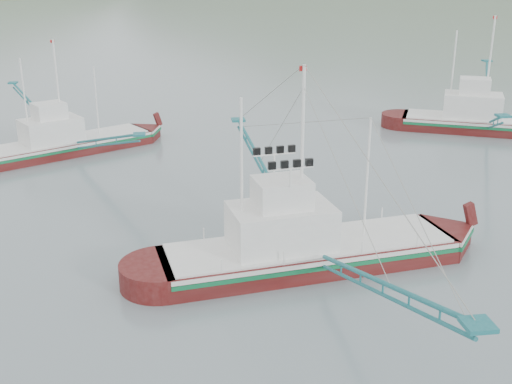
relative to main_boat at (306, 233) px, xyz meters
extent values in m
plane|color=slate|center=(-2.20, -2.82, -1.92)|extent=(1200.00, 1200.00, 0.00)
cube|color=#480D0C|center=(0.22, 0.03, -1.71)|extent=(16.26, 6.54, 2.11)
cube|color=silver|center=(0.22, 0.03, -0.81)|extent=(15.96, 6.58, 0.23)
cube|color=#0E6638|center=(0.22, 0.03, -1.08)|extent=(15.96, 6.60, 0.23)
cube|color=silver|center=(0.22, 0.03, -0.60)|extent=(15.45, 6.22, 0.13)
cube|color=silver|center=(-1.35, -0.20, 0.51)|extent=(5.72, 4.13, 2.32)
cube|color=silver|center=(-1.35, -0.20, 2.40)|extent=(3.06, 2.70, 1.48)
cylinder|color=white|center=(-0.31, -0.05, 4.09)|extent=(0.17, 0.17, 9.48)
cylinder|color=white|center=(-3.43, -0.52, 3.38)|extent=(0.15, 0.15, 8.06)
cylinder|color=white|center=(3.34, 0.51, 2.67)|extent=(0.13, 0.13, 6.64)
cube|color=#480D0C|center=(-15.37, 24.05, -1.73)|extent=(14.00, 10.35, 1.87)
cube|color=silver|center=(-15.37, 24.05, -0.94)|extent=(13.79, 10.27, 0.21)
cube|color=#0E6638|center=(-15.37, 24.05, -1.17)|extent=(13.80, 10.29, 0.21)
cube|color=silver|center=(-15.37, 24.05, -0.75)|extent=(13.30, 9.83, 0.11)
cube|color=silver|center=(-16.58, 23.34, 0.23)|extent=(5.55, 4.96, 2.06)
cube|color=silver|center=(-16.58, 23.34, 1.92)|extent=(3.14, 3.01, 1.31)
cylinder|color=white|center=(-15.77, 23.81, 3.42)|extent=(0.15, 0.15, 8.42)
cylinder|color=white|center=(-18.19, 22.39, 2.78)|extent=(0.13, 0.13, 7.16)
cylinder|color=white|center=(-12.95, 25.47, 2.15)|extent=(0.11, 0.11, 5.90)
cube|color=#480D0C|center=(23.36, 25.75, -1.71)|extent=(16.25, 10.45, 2.12)
cube|color=silver|center=(23.36, 25.75, -0.80)|extent=(16.00, 10.40, 0.23)
cube|color=#0E6638|center=(23.36, 25.75, -1.07)|extent=(16.01, 10.42, 0.23)
cube|color=silver|center=(23.36, 25.75, -0.59)|extent=(15.44, 9.93, 0.13)
cube|color=silver|center=(21.91, 26.41, 0.52)|extent=(6.24, 5.29, 2.34)
cube|color=silver|center=(21.91, 26.41, 2.43)|extent=(3.48, 3.27, 1.49)
cylinder|color=white|center=(22.87, 25.97, 4.13)|extent=(0.17, 0.17, 9.55)
cylinder|color=white|center=(19.97, 27.29, 3.42)|extent=(0.15, 0.15, 8.12)
camera|label=1|loc=(-6.89, -30.36, 13.48)|focal=45.00mm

